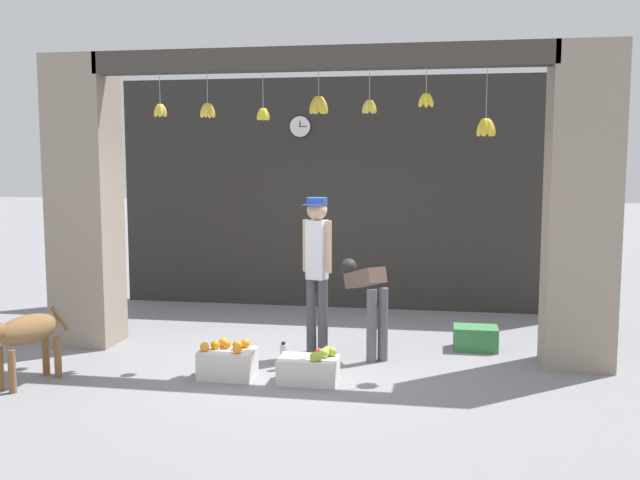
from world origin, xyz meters
TOP-DOWN VIEW (x-y plane):
  - ground_plane at (0.00, 0.00)m, footprint 60.00×60.00m
  - shop_back_wall at (0.00, 2.87)m, footprint 6.82×0.12m
  - shop_pillar_left at (-2.76, 0.30)m, footprint 0.70×0.60m
  - shop_pillar_right at (2.76, 0.30)m, footprint 0.70×0.60m
  - storefront_awning at (0.02, 0.12)m, footprint 4.92×0.29m
  - dog at (-2.58, -1.30)m, footprint 0.49×1.00m
  - shopkeeper at (0.01, 0.20)m, footprint 0.33×0.31m
  - worker_stooping at (0.55, 0.27)m, footprint 0.59×0.71m
  - fruit_crate_oranges at (-0.73, -0.74)m, footprint 0.54×0.36m
  - fruit_crate_apples at (0.10, -0.75)m, footprint 0.58×0.36m
  - produce_box_green at (1.75, 0.77)m, footprint 0.50×0.36m
  - water_bottle at (-0.25, -0.36)m, footprint 0.08×0.08m
  - wall_clock at (-0.70, 2.80)m, footprint 0.31×0.03m

SIDE VIEW (x-z plane):
  - ground_plane at x=0.00m, z-range 0.00..0.00m
  - produce_box_green at x=1.75m, z-range 0.00..0.27m
  - water_bottle at x=-0.25m, z-range -0.01..0.28m
  - fruit_crate_apples at x=0.10m, z-range -0.03..0.31m
  - fruit_crate_oranges at x=-0.73m, z-range -0.02..0.35m
  - dog at x=-2.58m, z-range 0.14..0.88m
  - worker_stooping at x=0.55m, z-range 0.17..1.21m
  - shopkeeper at x=0.01m, z-range 0.17..1.93m
  - shop_back_wall at x=0.00m, z-range 0.00..3.34m
  - shop_pillar_left at x=-2.76m, z-range 0.00..3.34m
  - shop_pillar_right at x=2.76m, z-range 0.00..3.34m
  - wall_clock at x=-0.70m, z-range 2.48..2.80m
  - storefront_awning at x=0.02m, z-range 2.69..3.65m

